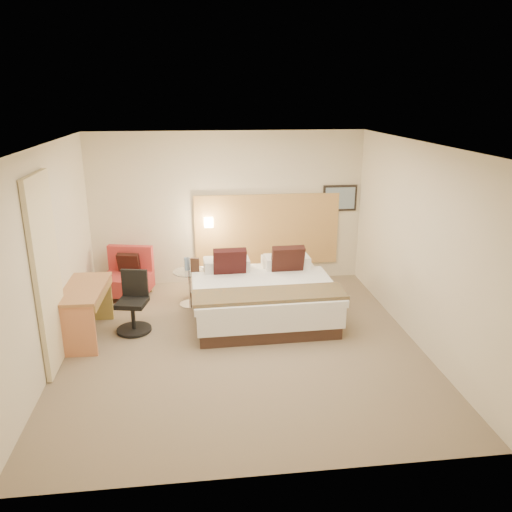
{
  "coord_description": "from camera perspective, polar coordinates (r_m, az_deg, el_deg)",
  "views": [
    {
      "loc": [
        -0.54,
        -6.14,
        3.28
      ],
      "look_at": [
        0.27,
        0.6,
        1.08
      ],
      "focal_mm": 35.0,
      "sensor_mm": 36.0,
      "label": 1
    }
  ],
  "objects": [
    {
      "name": "wall_front",
      "position": [
        4.14,
        1.4,
        -9.8
      ],
      "size": [
        4.8,
        0.02,
        2.7
      ],
      "primitive_type": "cube",
      "color": "beige",
      "rests_on": "floor"
    },
    {
      "name": "bottle_b",
      "position": [
        8.08,
        -7.77,
        -0.9
      ],
      "size": [
        0.07,
        0.07,
        0.21
      ],
      "primitive_type": "cylinder",
      "rotation": [
        0.0,
        0.0,
        -0.13
      ],
      "color": "#7995BB",
      "rests_on": "side_table"
    },
    {
      "name": "floor",
      "position": [
        6.98,
        -1.66,
        -10.12
      ],
      "size": [
        4.8,
        5.0,
        0.02
      ],
      "primitive_type": "cube",
      "color": "#7B6A53",
      "rests_on": "ground"
    },
    {
      "name": "lamp_arm",
      "position": [
        8.82,
        -5.45,
        3.94
      ],
      "size": [
        0.02,
        0.12,
        0.02
      ],
      "primitive_type": "cylinder",
      "rotation": [
        1.57,
        0.0,
        0.0
      ],
      "color": "silver",
      "rests_on": "wall_back"
    },
    {
      "name": "menu_folder",
      "position": [
        7.97,
        -6.99,
        -1.05
      ],
      "size": [
        0.14,
        0.07,
        0.23
      ],
      "primitive_type": "cube",
      "rotation": [
        0.0,
        0.0,
        -0.13
      ],
      "color": "#3B2418",
      "rests_on": "side_table"
    },
    {
      "name": "wall_back",
      "position": [
        8.88,
        -3.23,
        5.41
      ],
      "size": [
        4.8,
        0.02,
        2.7
      ],
      "primitive_type": "cube",
      "color": "beige",
      "rests_on": "floor"
    },
    {
      "name": "art_frame",
      "position": [
        9.16,
        9.56,
        6.55
      ],
      "size": [
        0.62,
        0.03,
        0.47
      ],
      "primitive_type": "cube",
      "color": "black",
      "rests_on": "wall_back"
    },
    {
      "name": "bottle_a",
      "position": [
        8.09,
        -7.97,
        -0.9
      ],
      "size": [
        0.07,
        0.07,
        0.21
      ],
      "primitive_type": "cylinder",
      "rotation": [
        0.0,
        0.0,
        -0.13
      ],
      "color": "#95BCE7",
      "rests_on": "side_table"
    },
    {
      "name": "ceiling",
      "position": [
        6.19,
        -1.89,
        12.69
      ],
      "size": [
        4.8,
        5.0,
        0.02
      ],
      "primitive_type": "cube",
      "color": "silver",
      "rests_on": "floor"
    },
    {
      "name": "bed",
      "position": [
        7.73,
        0.64,
        -4.42
      ],
      "size": [
        2.16,
        2.09,
        1.03
      ],
      "color": "#38241C",
      "rests_on": "floor"
    },
    {
      "name": "wall_right",
      "position": [
        7.08,
        18.06,
        1.25
      ],
      "size": [
        0.02,
        5.0,
        2.7
      ],
      "primitive_type": "cube",
      "color": "beige",
      "rests_on": "floor"
    },
    {
      "name": "art_canvas",
      "position": [
        9.14,
        9.59,
        6.52
      ],
      "size": [
        0.54,
        0.01,
        0.39
      ],
      "primitive_type": "cube",
      "color": "#758DA2",
      "rests_on": "wall_back"
    },
    {
      "name": "headboard_panel",
      "position": [
        9.0,
        1.28,
        3.0
      ],
      "size": [
        2.6,
        0.04,
        1.3
      ],
      "primitive_type": "cube",
      "color": "tan",
      "rests_on": "wall_back"
    },
    {
      "name": "side_table",
      "position": [
        8.15,
        -7.57,
        -3.43
      ],
      "size": [
        0.59,
        0.59,
        0.58
      ],
      "color": "white",
      "rests_on": "floor"
    },
    {
      "name": "curtain",
      "position": [
        6.5,
        -22.76,
        -1.95
      ],
      "size": [
        0.06,
        0.9,
        2.42
      ],
      "primitive_type": "cube",
      "color": "beige",
      "rests_on": "wall_left"
    },
    {
      "name": "wall_left",
      "position": [
        6.7,
        -22.76,
        -0.2
      ],
      "size": [
        0.02,
        5.0,
        2.7
      ],
      "primitive_type": "cube",
      "color": "beige",
      "rests_on": "floor"
    },
    {
      "name": "lounge_chair",
      "position": [
        8.73,
        -14.47,
        -2.37
      ],
      "size": [
        0.91,
        0.83,
        0.82
      ],
      "color": "#9A7548",
      "rests_on": "floor"
    },
    {
      "name": "desk_chair",
      "position": [
        7.43,
        -13.82,
        -5.69
      ],
      "size": [
        0.59,
        0.59,
        0.88
      ],
      "color": "black",
      "rests_on": "floor"
    },
    {
      "name": "lamp_shade",
      "position": [
        8.76,
        -5.43,
        3.85
      ],
      "size": [
        0.15,
        0.15,
        0.15
      ],
      "primitive_type": "cube",
      "color": "#F4E3BE",
      "rests_on": "wall_back"
    },
    {
      "name": "desk",
      "position": [
        7.32,
        -18.84,
        -4.55
      ],
      "size": [
        0.59,
        1.23,
        0.76
      ],
      "color": "#A26B3F",
      "rests_on": "floor"
    }
  ]
}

